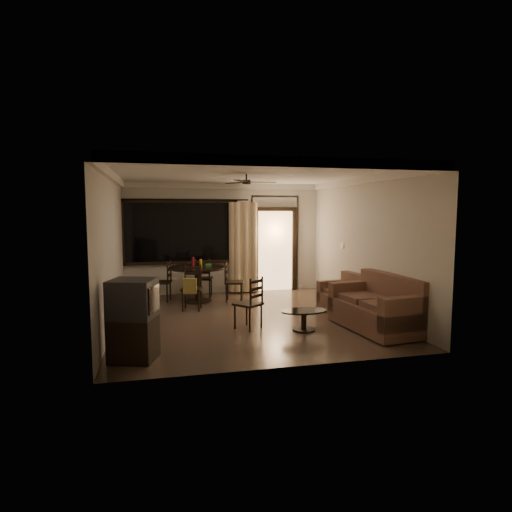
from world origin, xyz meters
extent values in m
plane|color=#7F6651|center=(0.00, 0.00, 0.00)|extent=(5.50, 5.50, 0.00)
plane|color=beige|center=(0.00, 2.75, 1.40)|extent=(5.00, 0.00, 5.00)
plane|color=beige|center=(0.00, -2.75, 1.40)|extent=(5.00, 0.00, 5.00)
plane|color=beige|center=(-2.50, 0.00, 1.40)|extent=(0.00, 5.50, 5.50)
plane|color=beige|center=(2.50, 0.00, 1.40)|extent=(0.00, 5.50, 5.50)
plane|color=white|center=(0.00, 0.00, 2.80)|extent=(5.50, 5.50, 0.00)
cube|color=black|center=(-1.10, 2.72, 1.57)|extent=(2.70, 0.04, 1.45)
cylinder|color=black|center=(-1.00, 2.63, 2.38)|extent=(3.20, 0.03, 0.03)
cube|color=#FFC684|center=(1.35, 2.71, 1.05)|extent=(0.91, 0.03, 2.08)
cube|color=white|center=(2.48, 1.05, 1.30)|extent=(0.02, 0.18, 0.12)
cylinder|color=black|center=(0.00, 0.00, 2.74)|extent=(0.03, 0.03, 0.12)
cylinder|color=black|center=(0.00, 0.00, 2.65)|extent=(0.16, 0.16, 0.08)
cylinder|color=black|center=(-0.79, 1.78, 0.79)|extent=(1.30, 1.30, 0.04)
cylinder|color=black|center=(-0.79, 1.78, 0.40)|extent=(0.13, 0.13, 0.76)
cylinder|color=black|center=(-0.79, 1.78, 0.02)|extent=(0.65, 0.65, 0.03)
cylinder|color=maroon|center=(-0.88, 1.86, 0.92)|extent=(0.06, 0.06, 0.22)
cylinder|color=gold|center=(-0.72, 1.71, 0.90)|extent=(0.06, 0.06, 0.18)
cube|color=#298936|center=(-0.52, 1.85, 0.84)|extent=(0.14, 0.10, 0.05)
cube|color=black|center=(-1.61, 1.98, 0.45)|extent=(0.51, 0.51, 0.04)
cube|color=black|center=(0.04, 1.57, 0.45)|extent=(0.51, 0.51, 0.04)
cube|color=black|center=(-0.99, 0.95, 0.45)|extent=(0.51, 0.51, 0.04)
cube|color=#A59947|center=(-1.05, 0.73, 0.55)|extent=(0.29, 0.15, 0.32)
cube|color=black|center=(-0.59, 2.30, 0.45)|extent=(0.51, 0.51, 0.04)
cube|color=black|center=(-2.05, -1.97, 0.30)|extent=(0.74, 0.70, 0.61)
cube|color=black|center=(-2.05, -1.97, 0.88)|extent=(0.74, 0.70, 0.54)
cube|color=black|center=(-1.76, -2.07, 0.88)|extent=(0.15, 0.42, 0.37)
cube|color=#452820|center=(2.05, -1.35, 0.24)|extent=(1.13, 1.86, 0.44)
cube|color=#452820|center=(2.41, -1.31, 0.61)|extent=(0.41, 1.79, 0.72)
cube|color=#452820|center=(2.13, -2.14, 0.47)|extent=(0.96, 0.30, 0.55)
cube|color=#452820|center=(1.97, -0.57, 0.47)|extent=(0.96, 0.30, 0.55)
cube|color=#452820|center=(1.99, -1.36, 0.50)|extent=(0.83, 1.61, 0.13)
cube|color=#452820|center=(2.05, 0.09, 0.20)|extent=(0.85, 0.85, 0.36)
cube|color=#452820|center=(2.34, 0.12, 0.50)|extent=(0.26, 0.79, 0.59)
cube|color=#452820|center=(2.08, -0.21, 0.38)|extent=(0.79, 0.24, 0.46)
cube|color=#452820|center=(2.02, 0.40, 0.38)|extent=(0.79, 0.24, 0.46)
cube|color=#452820|center=(2.00, 0.09, 0.41)|extent=(0.60, 0.64, 0.11)
ellipsoid|color=navy|center=(2.00, 0.09, 0.51)|extent=(0.33, 0.27, 0.10)
ellipsoid|color=black|center=(0.79, -1.10, 0.35)|extent=(0.82, 0.49, 0.03)
cylinder|color=black|center=(0.79, -1.10, 0.17)|extent=(0.09, 0.09, 0.33)
cylinder|color=black|center=(0.79, -1.10, 0.01)|extent=(0.40, 0.40, 0.03)
cube|color=black|center=(-0.14, -0.75, 0.45)|extent=(0.59, 0.59, 0.04)
camera|label=1|loc=(-1.72, -8.08, 2.10)|focal=30.00mm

